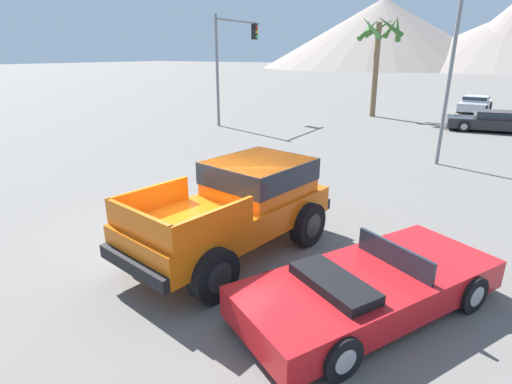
% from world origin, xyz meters
% --- Properties ---
extents(ground_plane, '(320.00, 320.00, 0.00)m').
position_xyz_m(ground_plane, '(0.00, 0.00, 0.00)').
color(ground_plane, slate).
extents(orange_pickup_truck, '(2.85, 5.02, 1.85)m').
position_xyz_m(orange_pickup_truck, '(0.49, 0.62, 1.06)').
color(orange_pickup_truck, orange).
rests_on(orange_pickup_truck, ground_plane).
extents(red_convertible_car, '(3.69, 4.85, 1.07)m').
position_xyz_m(red_convertible_car, '(3.49, -0.14, 0.43)').
color(red_convertible_car, red).
rests_on(red_convertible_car, ground_plane).
extents(parked_car_dark, '(4.52, 2.41, 1.09)m').
position_xyz_m(parked_car_dark, '(4.33, 19.19, 0.56)').
color(parked_car_dark, '#232328').
rests_on(parked_car_dark, ground_plane).
extents(parked_car_silver, '(2.08, 4.26, 1.10)m').
position_xyz_m(parked_car_silver, '(2.93, 27.45, 0.57)').
color(parked_car_silver, '#B7BABF').
rests_on(parked_car_silver, ground_plane).
extents(traffic_light_main, '(0.38, 4.56, 6.02)m').
position_xyz_m(traffic_light_main, '(-9.23, 14.50, 4.24)').
color(traffic_light_main, slate).
rests_on(traffic_light_main, ground_plane).
extents(street_lamp_post, '(0.90, 0.24, 7.88)m').
position_xyz_m(street_lamp_post, '(2.97, 10.37, 4.72)').
color(street_lamp_post, slate).
rests_on(street_lamp_post, ground_plane).
extents(palm_tree_short, '(3.00, 2.94, 6.28)m').
position_xyz_m(palm_tree_short, '(-2.68, 21.19, 4.72)').
color(palm_tree_short, brown).
rests_on(palm_tree_short, ground_plane).
extents(distant_mountain_range, '(93.50, 66.59, 20.03)m').
position_xyz_m(distant_mountain_range, '(-12.59, 116.84, 8.66)').
color(distant_mountain_range, gray).
rests_on(distant_mountain_range, ground_plane).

